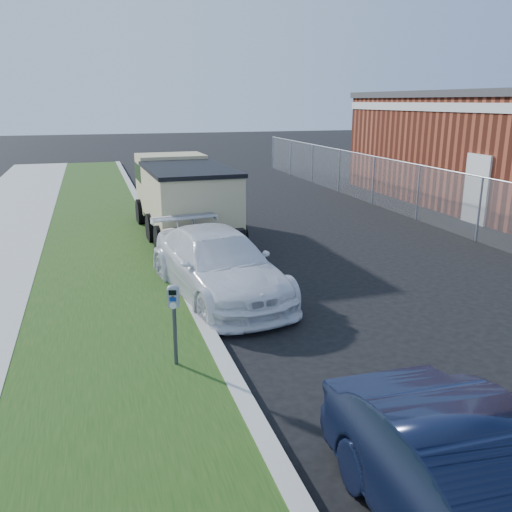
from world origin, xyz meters
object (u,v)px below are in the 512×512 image
object	(u,v)px
navy_sedan	(484,506)
parking_meter	(174,308)
white_wagon	(218,264)
dump_truck	(182,194)

from	to	relation	value
navy_sedan	parking_meter	bearing A→B (deg)	115.33
white_wagon	dump_truck	distance (m)	5.24
navy_sedan	dump_truck	xyz separation A→B (m)	(-0.40, 12.41, 0.62)
white_wagon	dump_truck	size ratio (longest dim) A/B	0.79
white_wagon	navy_sedan	xyz separation A→B (m)	(0.56, -7.20, -0.03)
white_wagon	navy_sedan	distance (m)	7.23
navy_sedan	dump_truck	bearing A→B (deg)	92.76
parking_meter	dump_truck	bearing A→B (deg)	98.03
parking_meter	white_wagon	bearing A→B (deg)	84.50
parking_meter	dump_truck	size ratio (longest dim) A/B	0.21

